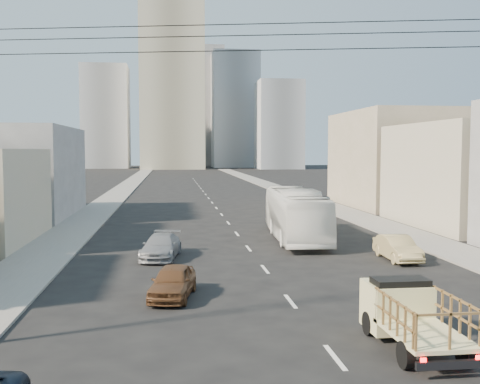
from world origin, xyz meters
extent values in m
cube|color=slate|center=(-11.75, 70.00, 0.06)|extent=(3.50, 180.00, 0.12)
cube|color=slate|center=(11.75, 70.00, 0.06)|extent=(3.50, 180.00, 0.12)
cube|color=silver|center=(0.00, 2.00, 0.01)|extent=(0.15, 2.00, 0.01)
cube|color=silver|center=(0.00, 8.00, 0.01)|extent=(0.15, 2.00, 0.01)
cube|color=silver|center=(0.00, 14.00, 0.01)|extent=(0.15, 2.00, 0.01)
cube|color=silver|center=(0.00, 20.00, 0.01)|extent=(0.15, 2.00, 0.01)
cube|color=silver|center=(0.00, 26.00, 0.01)|extent=(0.15, 2.00, 0.01)
cube|color=silver|center=(0.00, 32.00, 0.01)|extent=(0.15, 2.00, 0.01)
cube|color=silver|center=(0.00, 38.00, 0.01)|extent=(0.15, 2.00, 0.01)
cube|color=silver|center=(0.00, 44.00, 0.01)|extent=(0.15, 2.00, 0.01)
cube|color=silver|center=(0.00, 50.00, 0.01)|extent=(0.15, 2.00, 0.01)
cube|color=silver|center=(0.00, 56.00, 0.01)|extent=(0.15, 2.00, 0.01)
cube|color=silver|center=(0.00, 62.00, 0.01)|extent=(0.15, 2.00, 0.01)
cube|color=silver|center=(0.00, 68.00, 0.01)|extent=(0.15, 2.00, 0.01)
cube|color=silver|center=(0.00, 74.00, 0.01)|extent=(0.15, 2.00, 0.01)
cube|color=silver|center=(0.00, 80.00, 0.01)|extent=(0.15, 2.00, 0.01)
cube|color=silver|center=(0.00, 86.00, 0.01)|extent=(0.15, 2.00, 0.01)
cube|color=silver|center=(0.00, 92.00, 0.01)|extent=(0.15, 2.00, 0.01)
cube|color=silver|center=(0.00, 98.00, 0.01)|extent=(0.15, 2.00, 0.01)
cube|color=silver|center=(0.00, 104.00, 0.01)|extent=(0.15, 2.00, 0.01)
cube|color=beige|center=(2.51, 1.66, 0.70)|extent=(1.90, 3.00, 0.12)
cube|color=beige|center=(2.51, 3.66, 0.95)|extent=(1.90, 1.60, 1.50)
cube|color=black|center=(2.51, 3.41, 1.55)|extent=(1.70, 0.90, 0.70)
cube|color=#2D2D33|center=(2.51, 0.11, 0.40)|extent=(1.90, 0.12, 0.22)
cube|color=#FF0C0C|center=(1.76, 0.11, 0.55)|extent=(0.15, 0.05, 0.12)
cube|color=#FF0C0C|center=(3.26, 0.11, 0.55)|extent=(0.15, 0.05, 0.12)
cylinder|color=black|center=(1.66, 3.76, 0.38)|extent=(0.25, 0.76, 0.76)
cylinder|color=black|center=(3.36, 3.76, 0.38)|extent=(0.25, 0.76, 0.76)
cylinder|color=black|center=(1.66, 0.96, 0.38)|extent=(0.25, 0.76, 0.76)
cylinder|color=black|center=(3.36, 0.96, 0.38)|extent=(0.25, 0.76, 0.76)
imported|color=white|center=(3.61, 23.18, 1.68)|extent=(3.67, 12.23, 3.36)
imported|color=brown|center=(-4.58, 9.14, 0.65)|extent=(2.23, 4.02, 1.30)
imported|color=tan|center=(7.48, 15.46, 0.66)|extent=(1.47, 4.05, 1.33)
imported|color=gray|center=(-5.19, 17.58, 0.65)|extent=(2.51, 4.71, 1.30)
cylinder|color=black|center=(0.00, 1.50, 9.30)|extent=(23.01, 5.02, 0.02)
cylinder|color=black|center=(0.00, 1.50, 9.00)|extent=(23.01, 5.02, 0.02)
cylinder|color=black|center=(0.00, 1.50, 8.60)|extent=(23.01, 5.02, 0.02)
cube|color=tan|center=(20.00, 44.00, 5.00)|extent=(12.00, 16.00, 10.00)
cube|color=gray|center=(-19.50, 39.00, 4.00)|extent=(12.00, 16.00, 8.00)
cube|color=gray|center=(-4.00, 170.00, 30.00)|extent=(20.00, 20.00, 60.00)
cube|color=gray|center=(18.00, 185.00, 20.00)|extent=(16.00, 16.00, 40.00)
cube|color=gray|center=(-26.00, 180.00, 17.00)|extent=(15.00, 15.00, 34.00)
cube|color=gray|center=(6.00, 200.00, 22.00)|extent=(18.00, 18.00, 44.00)
cube|color=gray|center=(30.00, 165.00, 14.00)|extent=(14.00, 14.00, 28.00)
camera|label=1|loc=(-4.61, -13.18, 5.91)|focal=42.00mm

